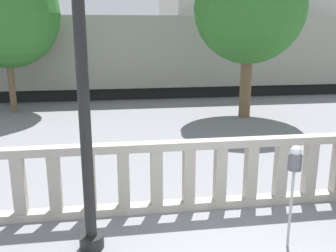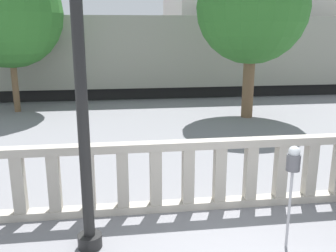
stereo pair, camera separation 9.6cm
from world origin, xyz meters
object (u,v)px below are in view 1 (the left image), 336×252
train_far (164,46)px  tree_right (250,8)px  train_near (182,55)px  parking_meter (295,165)px  tree_left (4,13)px

train_far → tree_right: (0.03, -21.30, 2.16)m
train_near → tree_right: size_ratio=4.70×
parking_meter → train_far: 29.74m
train_near → train_far: train_near is taller
train_far → tree_left: 21.13m
parking_meter → tree_left: 12.50m
parking_meter → train_near: size_ratio=0.06×
train_far → tree_right: bearing=-89.9°
tree_left → tree_right: 8.93m
train_near → tree_right: bearing=-75.1°
parking_meter → tree_right: tree_right is taller
train_far → tree_right: tree_right is taller
parking_meter → train_far: train_far is taller
train_far → train_near: bearing=-94.9°
parking_meter → tree_left: size_ratio=0.27×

